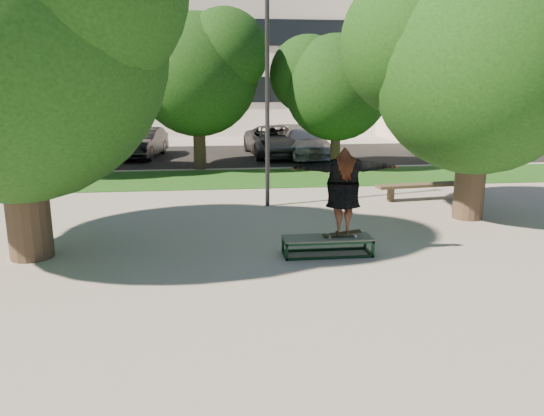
{
  "coord_description": "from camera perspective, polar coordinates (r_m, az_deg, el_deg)",
  "views": [
    {
      "loc": [
        -0.6,
        -9.66,
        3.43
      ],
      "look_at": [
        0.61,
        0.6,
        0.98
      ],
      "focal_mm": 35.0,
      "sensor_mm": 36.0,
      "label": 1
    }
  ],
  "objects": [
    {
      "name": "bg_tree_left",
      "position": [
        21.57,
        -23.44,
        13.08
      ],
      "size": [
        5.28,
        4.51,
        5.77
      ],
      "color": "#38281E",
      "rests_on": "ground"
    },
    {
      "name": "bench",
      "position": [
        16.56,
        16.34,
        2.29
      ],
      "size": [
        3.24,
        0.82,
        0.49
      ],
      "rotation": [
        0.0,
        0.0,
        0.12
      ],
      "color": "#4B3D2D",
      "rests_on": "ground"
    },
    {
      "name": "ground",
      "position": [
        10.26,
        -3.01,
        -6.19
      ],
      "size": [
        120.0,
        120.0,
        0.0
      ],
      "primitive_type": "plane",
      "color": "gray",
      "rests_on": "ground"
    },
    {
      "name": "car_silver_a",
      "position": [
        26.36,
        -16.89,
        6.83
      ],
      "size": [
        2.03,
        4.28,
        1.41
      ],
      "primitive_type": "imported",
      "rotation": [
        0.0,
        0.0,
        -0.09
      ],
      "color": "#ADACB1",
      "rests_on": "asphalt_strip"
    },
    {
      "name": "asphalt_strip",
      "position": [
        25.89,
        -5.37,
        5.67
      ],
      "size": [
        40.0,
        8.0,
        0.01
      ],
      "primitive_type": "cube",
      "color": "black",
      "rests_on": "ground"
    },
    {
      "name": "lamppost",
      "position": [
        14.75,
        -0.51,
        12.25
      ],
      "size": [
        0.25,
        0.15,
        6.11
      ],
      "color": "#2D2D30",
      "rests_on": "ground"
    },
    {
      "name": "side_building",
      "position": [
        36.72,
        24.37,
        13.07
      ],
      "size": [
        15.0,
        10.0,
        8.0
      ],
      "primitive_type": "cube",
      "color": "beige",
      "rests_on": "ground"
    },
    {
      "name": "bg_tree_right",
      "position": [
        21.82,
        6.79,
        13.4
      ],
      "size": [
        5.04,
        4.31,
        5.43
      ],
      "color": "#38281E",
      "rests_on": "ground"
    },
    {
      "name": "skater_rig",
      "position": [
        10.66,
        7.67,
        1.83
      ],
      "size": [
        2.18,
        0.75,
        1.82
      ],
      "rotation": [
        0.0,
        0.0,
        3.06
      ],
      "color": "white",
      "rests_on": "grind_box"
    },
    {
      "name": "grass_strip",
      "position": [
        19.53,
        -1.93,
        3.24
      ],
      "size": [
        30.0,
        4.0,
        0.02
      ],
      "primitive_type": "cube",
      "color": "#154112",
      "rests_on": "ground"
    },
    {
      "name": "tree_left",
      "position": [
        11.41,
        -26.83,
        16.97
      ],
      "size": [
        6.96,
        5.95,
        7.12
      ],
      "color": "#38281E",
      "rests_on": "ground"
    },
    {
      "name": "car_grey",
      "position": [
        25.55,
        0.28,
        7.23
      ],
      "size": [
        2.79,
        5.32,
        1.43
      ],
      "primitive_type": "imported",
      "rotation": [
        0.0,
        0.0,
        0.08
      ],
      "color": "#58585D",
      "rests_on": "asphalt_strip"
    },
    {
      "name": "bg_tree_mid",
      "position": [
        21.75,
        -8.26,
        14.75
      ],
      "size": [
        5.76,
        4.92,
        6.24
      ],
      "color": "#38281E",
      "rests_on": "ground"
    },
    {
      "name": "car_silver_b",
      "position": [
        25.24,
        3.44,
        7.11
      ],
      "size": [
        2.28,
        4.98,
        1.41
      ],
      "primitive_type": "imported",
      "rotation": [
        0.0,
        0.0,
        0.06
      ],
      "color": "#B0B0B5",
      "rests_on": "asphalt_strip"
    },
    {
      "name": "office_building",
      "position": [
        41.91,
        -9.13,
        19.43
      ],
      "size": [
        30.0,
        14.12,
        16.0
      ],
      "color": "silver",
      "rests_on": "ground"
    },
    {
      "name": "tree_right",
      "position": [
        14.33,
        21.1,
        15.14
      ],
      "size": [
        6.24,
        5.33,
        6.51
      ],
      "color": "#38281E",
      "rests_on": "ground"
    },
    {
      "name": "car_dark",
      "position": [
        25.7,
        -13.72,
        6.83
      ],
      "size": [
        2.09,
        4.36,
        1.38
      ],
      "primitive_type": "imported",
      "rotation": [
        0.0,
        0.0,
        -0.16
      ],
      "color": "black",
      "rests_on": "asphalt_strip"
    },
    {
      "name": "grind_box",
      "position": [
        10.87,
        5.97,
        -4.07
      ],
      "size": [
        1.8,
        0.6,
        0.38
      ],
      "color": "black",
      "rests_on": "ground"
    }
  ]
}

